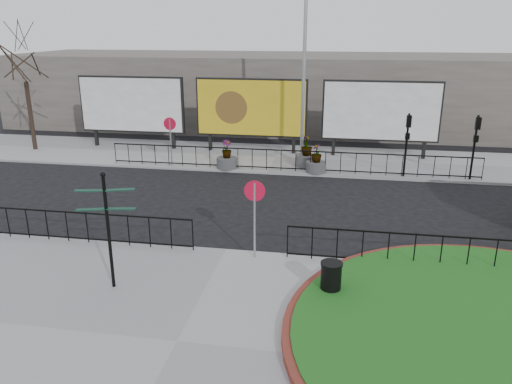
% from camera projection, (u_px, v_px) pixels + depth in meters
% --- Properties ---
extents(ground, '(90.00, 90.00, 0.00)m').
position_uv_depth(ground, '(226.00, 252.00, 16.03)').
color(ground, black).
rests_on(ground, ground).
extents(pavement_near, '(30.00, 10.00, 0.12)m').
position_uv_depth(pavement_near, '(177.00, 343.00, 11.34)').
color(pavement_near, gray).
rests_on(pavement_near, ground).
extents(pavement_far, '(44.00, 6.00, 0.12)m').
position_uv_depth(pavement_far, '(275.00, 158.00, 27.23)').
color(pavement_far, gray).
rests_on(pavement_far, ground).
extents(railing_near_left, '(10.00, 0.10, 1.10)m').
position_uv_depth(railing_near_left, '(47.00, 225.00, 16.49)').
color(railing_near_left, black).
rests_on(railing_near_left, pavement_near).
extents(railing_near_right, '(9.00, 0.10, 1.10)m').
position_uv_depth(railing_near_right, '(441.00, 252.00, 14.51)').
color(railing_near_right, black).
rests_on(railing_near_right, pavement_near).
extents(railing_far, '(18.00, 0.10, 1.10)m').
position_uv_depth(railing_far, '(288.00, 160.00, 24.36)').
color(railing_far, black).
rests_on(railing_far, pavement_far).
extents(speed_sign_far, '(0.64, 0.07, 2.47)m').
position_uv_depth(speed_sign_far, '(170.00, 131.00, 25.01)').
color(speed_sign_far, gray).
rests_on(speed_sign_far, pavement_far).
extents(speed_sign_near, '(0.64, 0.07, 2.47)m').
position_uv_depth(speed_sign_near, '(255.00, 202.00, 14.90)').
color(speed_sign_near, gray).
rests_on(speed_sign_near, pavement_near).
extents(billboard_left, '(6.20, 0.31, 4.10)m').
position_uv_depth(billboard_left, '(132.00, 105.00, 28.69)').
color(billboard_left, black).
rests_on(billboard_left, pavement_far).
extents(billboard_mid, '(6.20, 0.31, 4.10)m').
position_uv_depth(billboard_mid, '(251.00, 108.00, 27.58)').
color(billboard_mid, black).
rests_on(billboard_mid, pavement_far).
extents(billboard_right, '(6.20, 0.31, 4.10)m').
position_uv_depth(billboard_right, '(381.00, 112.00, 26.46)').
color(billboard_right, black).
rests_on(billboard_right, pavement_far).
extents(lamp_post, '(0.74, 0.18, 9.23)m').
position_uv_depth(lamp_post, '(304.00, 71.00, 24.55)').
color(lamp_post, gray).
rests_on(lamp_post, pavement_far).
extents(signal_pole_a, '(0.22, 0.26, 3.00)m').
position_uv_depth(signal_pole_a, '(407.00, 136.00, 23.07)').
color(signal_pole_a, black).
rests_on(signal_pole_a, pavement_far).
extents(signal_pole_b, '(0.22, 0.26, 3.00)m').
position_uv_depth(signal_pole_b, '(476.00, 138.00, 22.59)').
color(signal_pole_b, black).
rests_on(signal_pole_b, pavement_far).
extents(tree_left, '(2.00, 2.00, 7.00)m').
position_uv_depth(tree_left, '(27.00, 88.00, 27.87)').
color(tree_left, '#2D2119').
rests_on(tree_left, pavement_far).
extents(building_backdrop, '(40.00, 10.00, 5.00)m').
position_uv_depth(building_backdrop, '(294.00, 91.00, 35.81)').
color(building_backdrop, '#68615B').
rests_on(building_backdrop, ground).
extents(fingerpost_sign, '(1.53, 0.60, 3.27)m').
position_uv_depth(fingerpost_sign, '(107.00, 219.00, 13.08)').
color(fingerpost_sign, black).
rests_on(fingerpost_sign, pavement_near).
extents(litter_bin, '(0.58, 0.58, 0.96)m').
position_uv_depth(litter_bin, '(331.00, 279.00, 13.08)').
color(litter_bin, black).
rests_on(litter_bin, pavement_near).
extents(planter_a, '(1.03, 1.03, 1.43)m').
position_uv_depth(planter_a, '(227.00, 159.00, 24.97)').
color(planter_a, '#4C4C4F').
rests_on(planter_a, pavement_far).
extents(planter_b, '(1.10, 1.10, 1.60)m').
position_uv_depth(planter_b, '(307.00, 156.00, 25.28)').
color(planter_b, '#4C4C4F').
rests_on(planter_b, pavement_far).
extents(planter_c, '(0.98, 0.98, 1.42)m').
position_uv_depth(planter_c, '(316.00, 162.00, 24.26)').
color(planter_c, '#4C4C4F').
rests_on(planter_c, pavement_far).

